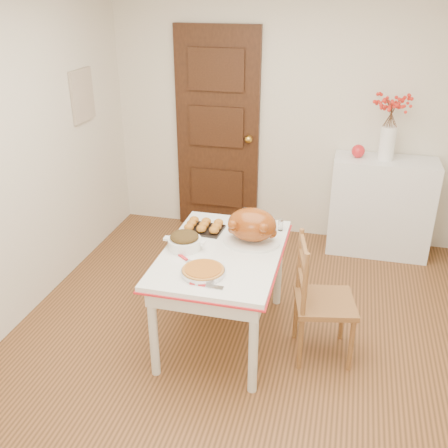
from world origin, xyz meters
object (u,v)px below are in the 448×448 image
(chair_oak, at_px, (325,300))
(turkey_platter, at_px, (252,226))
(sideboard, at_px, (380,207))
(kitchen_table, at_px, (222,294))
(pumpkin_pie, at_px, (203,270))

(chair_oak, distance_m, turkey_platter, 0.71)
(sideboard, relative_size, chair_oak, 1.04)
(chair_oak, height_order, turkey_platter, turkey_platter)
(sideboard, bearing_deg, turkey_platter, -122.45)
(chair_oak, bearing_deg, kitchen_table, 75.77)
(sideboard, distance_m, turkey_platter, 1.82)
(chair_oak, relative_size, pumpkin_pie, 3.20)
(kitchen_table, height_order, chair_oak, chair_oak)
(pumpkin_pie, bearing_deg, chair_oak, 22.00)
(chair_oak, bearing_deg, sideboard, -25.08)
(kitchen_table, bearing_deg, chair_oak, -2.44)
(sideboard, relative_size, kitchen_table, 0.78)
(sideboard, bearing_deg, pumpkin_pie, -120.20)
(kitchen_table, xyz_separation_m, pumpkin_pie, (-0.04, -0.34, 0.39))
(kitchen_table, bearing_deg, sideboard, 55.84)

